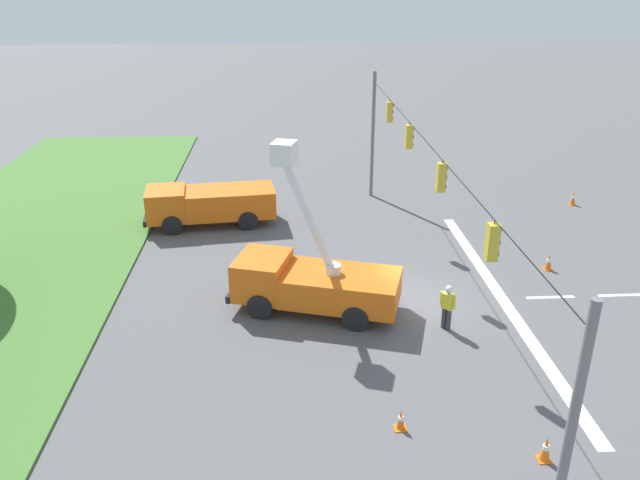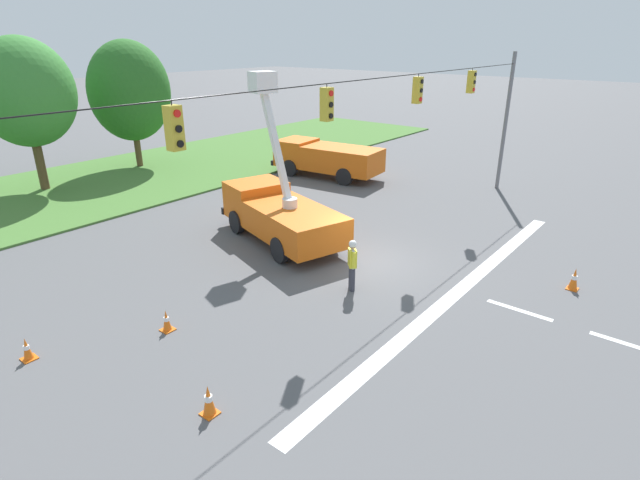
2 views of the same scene
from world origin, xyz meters
name	(u,v)px [view 2 (image 2 of 2)]	position (x,y,z in m)	size (l,w,h in m)	color
ground_plane	(368,263)	(0.00, 0.00, 0.00)	(200.00, 200.00, 0.00)	#565659
grass_verge	(111,181)	(0.00, 18.00, 0.05)	(56.00, 12.00, 0.10)	#477533
lane_markings	(503,305)	(0.00, -5.08, 0.00)	(17.60, 15.25, 0.01)	silver
signal_gantry	(373,140)	(0.02, 0.00, 4.58)	(26.20, 0.33, 7.20)	slate
tree_centre	(25,93)	(-3.15, 19.28, 5.20)	(4.94, 4.75, 7.99)	brown
tree_east	(130,91)	(3.17, 19.95, 4.77)	(5.10, 4.37, 7.80)	brown
utility_truck_bucket_lift	(279,211)	(-0.37, 4.16, 1.28)	(4.23, 6.89, 6.64)	orange
utility_truck_support_near	(327,157)	(8.94, 9.00, 1.18)	(3.13, 6.89, 2.04)	orange
road_worker	(352,262)	(-2.11, -0.74, 1.00)	(0.49, 0.49, 1.77)	#383842
traffic_cone_foreground_left	(27,349)	(-10.63, 3.57, 0.30)	(0.36, 0.36, 0.63)	orange
traffic_cone_foreground_right	(209,400)	(-8.99, -1.74, 0.38)	(0.36, 0.36, 0.76)	orange
traffic_cone_mid_left	(167,321)	(-7.51, 1.93, 0.31)	(0.36, 0.36, 0.65)	orange
traffic_cone_near_bucket	(574,279)	(2.54, -6.51, 0.38)	(0.36, 0.36, 0.76)	orange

